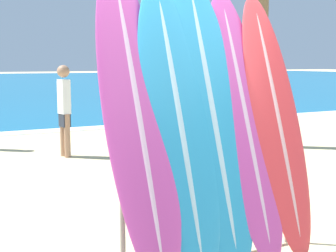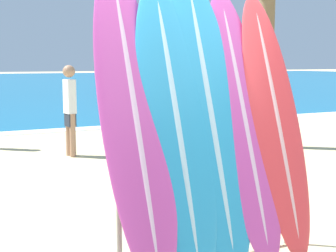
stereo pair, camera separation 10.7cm
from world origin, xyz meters
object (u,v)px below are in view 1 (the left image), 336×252
object	(u,v)px
surfboard_rack	(213,197)
surfboard_slot_4	(276,121)
person_mid_beach	(145,110)
surfboard_slot_3	(245,121)
person_far_right	(135,97)
surfboard_slot_1	(178,124)
person_near_water	(64,107)
surfboard_slot_2	(212,115)
surfboard_slot_0	(137,117)

from	to	relation	value
surfboard_rack	surfboard_slot_4	distance (m)	0.85
person_mid_beach	surfboard_rack	bearing A→B (deg)	100.15
surfboard_slot_3	surfboard_rack	bearing A→B (deg)	-174.56
surfboard_slot_4	person_far_right	size ratio (longest dim) A/B	1.39
person_mid_beach	surfboard_slot_4	bearing A→B (deg)	111.85
surfboard_slot_3	person_mid_beach	xyz separation A→B (m)	(0.41, 2.95, -0.20)
surfboard_slot_1	person_near_water	distance (m)	4.63
surfboard_slot_2	person_far_right	size ratio (longest dim) A/B	1.49
surfboard_slot_2	surfboard_slot_4	distance (m)	0.62
surfboard_slot_3	person_near_water	world-z (taller)	surfboard_slot_3
person_mid_beach	person_far_right	distance (m)	3.37
surfboard_slot_4	person_far_right	world-z (taller)	surfboard_slot_4
person_far_right	surfboard_slot_4	bearing A→B (deg)	54.98
surfboard_rack	surfboard_slot_3	bearing A→B (deg)	5.44
surfboard_rack	surfboard_slot_4	size ratio (longest dim) A/B	0.73
surfboard_slot_0	surfboard_slot_4	distance (m)	1.25
person_far_right	surfboard_rack	bearing A→B (deg)	49.56
surfboard_slot_4	surfboard_slot_2	bearing A→B (deg)	176.07
surfboard_rack	surfboard_slot_1	xyz separation A→B (m)	(-0.30, 0.03, 0.61)
surfboard_slot_0	person_far_right	world-z (taller)	surfboard_slot_0
surfboard_slot_2	person_near_water	world-z (taller)	surfboard_slot_2
person_near_water	surfboard_slot_3	bearing A→B (deg)	-7.04
surfboard_slot_2	person_mid_beach	bearing A→B (deg)	76.20
surfboard_slot_3	surfboard_slot_4	distance (m)	0.30
surfboard_slot_1	person_mid_beach	xyz separation A→B (m)	(1.03, 2.95, -0.21)
surfboard_slot_1	surfboard_slot_2	distance (m)	0.32
surfboard_slot_4	person_far_right	bearing A→B (deg)	78.26
person_mid_beach	person_far_right	xyz separation A→B (m)	(1.17, 3.17, -0.05)
surfboard_slot_0	surfboard_slot_2	distance (m)	0.64
surfboard_rack	surfboard_slot_4	xyz separation A→B (m)	(0.62, 0.01, 0.57)
surfboard_slot_2	person_near_water	size ratio (longest dim) A/B	1.52
surfboard_rack	surfboard_slot_1	bearing A→B (deg)	174.85
surfboard_rack	surfboard_slot_2	bearing A→B (deg)	78.78
person_near_water	surfboard_slot_1	bearing A→B (deg)	-14.71
surfboard_slot_0	surfboard_slot_3	distance (m)	0.95
surfboard_rack	surfboard_slot_0	xyz separation A→B (m)	(-0.63, 0.06, 0.67)
surfboard_rack	person_mid_beach	world-z (taller)	person_mid_beach
person_near_water	person_mid_beach	distance (m)	1.82
surfboard_slot_3	person_far_right	xyz separation A→B (m)	(1.58, 6.11, -0.25)
surfboard_slot_0	person_near_water	world-z (taller)	surfboard_slot_0
surfboard_slot_1	person_far_right	distance (m)	6.50
surfboard_slot_0	surfboard_slot_1	size ratio (longest dim) A/B	1.05
surfboard_rack	surfboard_slot_1	world-z (taller)	surfboard_slot_1
surfboard_slot_4	person_far_right	distance (m)	6.27
surfboard_slot_0	surfboard_slot_4	world-z (taller)	surfboard_slot_0
surfboard_slot_1	person_far_right	world-z (taller)	surfboard_slot_1
surfboard_slot_1	surfboard_slot_3	bearing A→B (deg)	0.29
surfboard_rack	surfboard_slot_2	xyz separation A→B (m)	(0.01, 0.05, 0.65)
person_near_water	person_mid_beach	bearing A→B (deg)	12.69
surfboard_rack	person_near_water	bearing A→B (deg)	90.03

